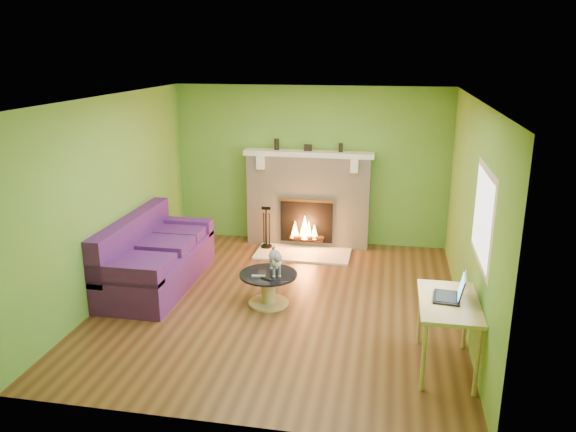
{
  "coord_description": "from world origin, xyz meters",
  "views": [
    {
      "loc": [
        1.3,
        -6.52,
        3.15
      ],
      "look_at": [
        0.02,
        0.4,
        1.05
      ],
      "focal_mm": 35.0,
      "sensor_mm": 36.0,
      "label": 1
    }
  ],
  "objects_px": {
    "sofa": "(153,259)",
    "desk": "(449,309)",
    "coffee_table": "(268,287)",
    "cat": "(275,260)"
  },
  "relations": [
    {
      "from": "desk",
      "to": "cat",
      "type": "height_order",
      "value": "cat"
    },
    {
      "from": "coffee_table",
      "to": "cat",
      "type": "height_order",
      "value": "cat"
    },
    {
      "from": "sofa",
      "to": "desk",
      "type": "height_order",
      "value": "sofa"
    },
    {
      "from": "coffee_table",
      "to": "desk",
      "type": "bearing_deg",
      "value": -28.45
    },
    {
      "from": "coffee_table",
      "to": "desk",
      "type": "height_order",
      "value": "desk"
    },
    {
      "from": "desk",
      "to": "cat",
      "type": "relative_size",
      "value": 1.84
    },
    {
      "from": "coffee_table",
      "to": "cat",
      "type": "distance_m",
      "value": 0.36
    },
    {
      "from": "sofa",
      "to": "coffee_table",
      "type": "height_order",
      "value": "sofa"
    },
    {
      "from": "sofa",
      "to": "desk",
      "type": "xyz_separation_m",
      "value": [
        3.81,
        -1.47,
        0.29
      ]
    },
    {
      "from": "sofa",
      "to": "cat",
      "type": "distance_m",
      "value": 1.82
    }
  ]
}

